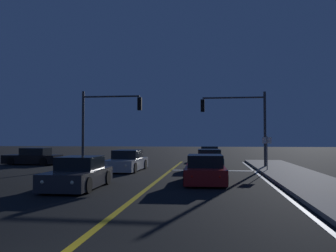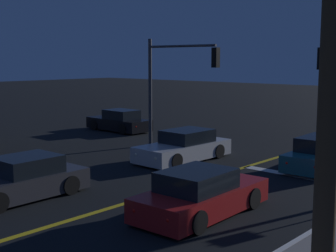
% 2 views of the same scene
% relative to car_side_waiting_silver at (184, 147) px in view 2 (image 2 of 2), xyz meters
% --- Properties ---
extents(lane_line_center, '(0.20, 33.19, 0.01)m').
position_rel_car_side_waiting_silver_xyz_m(lane_line_center, '(2.82, -7.58, -0.58)').
color(lane_line_center, gold).
rests_on(lane_line_center, ground).
extents(stop_bar, '(5.64, 0.50, 0.01)m').
position_rel_car_side_waiting_silver_xyz_m(stop_bar, '(5.64, 0.68, -0.58)').
color(stop_bar, white).
rests_on(stop_bar, ground).
extents(car_side_waiting_silver, '(2.05, 4.72, 1.34)m').
position_rel_car_side_waiting_silver_xyz_m(car_side_waiting_silver, '(0.00, 0.00, 0.00)').
color(car_side_waiting_silver, '#B2B5BA').
rests_on(car_side_waiting_silver, ground).
extents(car_lead_oncoming_teal, '(2.05, 4.68, 1.34)m').
position_rel_car_side_waiting_silver_xyz_m(car_lead_oncoming_teal, '(5.31, 2.56, -0.00)').
color(car_lead_oncoming_teal, '#195960').
rests_on(car_lead_oncoming_teal, ground).
extents(car_following_oncoming_red, '(2.07, 4.54, 1.34)m').
position_rel_car_side_waiting_silver_xyz_m(car_following_oncoming_red, '(5.20, -5.44, -0.00)').
color(car_following_oncoming_red, maroon).
rests_on(car_following_oncoming_red, ground).
extents(car_mid_block_charcoal, '(1.99, 4.26, 1.34)m').
position_rel_car_side_waiting_silver_xyz_m(car_mid_block_charcoal, '(-0.12, -7.96, -0.00)').
color(car_mid_block_charcoal, '#2D2D33').
rests_on(car_mid_block_charcoal, ground).
extents(car_distant_tail_black, '(4.47, 1.92, 1.34)m').
position_rel_car_side_waiting_silver_xyz_m(car_distant_tail_black, '(-8.67, 3.99, -0.00)').
color(car_distant_tail_black, black).
rests_on(car_distant_tail_black, ground).
extents(traffic_signal_far_left, '(4.35, 0.28, 5.48)m').
position_rel_car_side_waiting_silver_xyz_m(traffic_signal_far_left, '(-2.01, 1.58, 3.10)').
color(traffic_signal_far_left, '#38383D').
rests_on(traffic_signal_far_left, ground).
extents(utility_pole_right, '(1.96, 0.35, 10.26)m').
position_rel_car_side_waiting_silver_xyz_m(utility_pole_right, '(10.36, -8.88, 4.71)').
color(utility_pole_right, '#42301E').
rests_on(utility_pole_right, ground).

